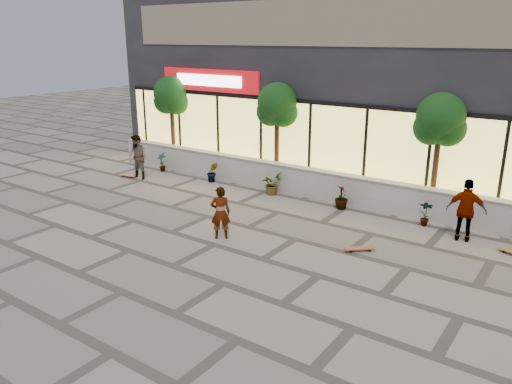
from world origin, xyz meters
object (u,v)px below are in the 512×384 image
Objects in this scene: tree_midwest at (277,107)px; skateboard_center at (360,248)px; skateboard_left at (128,175)px; skater_left at (138,157)px; tree_west at (171,97)px; skater_center at (220,213)px; skater_right_near at (466,210)px; tree_mideast at (440,123)px.

tree_midwest is 5.20× the size of skateboard_center.
tree_midwest reaches higher than skateboard_left.
skater_left reaches higher than skateboard_center.
skater_center is at bearing -37.69° from tree_west.
skateboard_left is (-0.58, -0.09, -0.82)m from skater_left.
skateboard_left is at bearing -153.60° from tree_midwest.
skateboard_left is at bearing -5.43° from skater_right_near.
skateboard_left is at bearing -89.92° from tree_west.
skater_center is 3.97m from skateboard_center.
tree_mideast is at bearing 0.00° from tree_midwest.
tree_west is at bearing 115.69° from skateboard_center.
tree_midwest is (5.50, 0.00, 0.00)m from tree_west.
skater_left is 12.38m from skater_right_near.
skateboard_center is at bearing -15.68° from skateboard_left.
tree_mideast reaches higher than skater_right_near.
tree_mideast is 11.42m from skater_left.
skater_left is at bearing -5.64° from skater_right_near.
skater_left is 10.40m from skateboard_center.
tree_mideast is 2.17× the size of skater_right_near.
skater_center is (7.21, -5.57, -2.21)m from tree_west.
skater_center is 0.86× the size of skater_left.
skateboard_center is (10.26, -1.50, -0.81)m from skater_left.
skater_right_near is (12.93, -1.77, -2.08)m from tree_west.
skateboard_left is (-5.50, -2.73, -2.91)m from tree_midwest.
skater_right_near reaches higher than skateboard_left.
tree_midwest is 5.20× the size of skateboard_left.
skateboard_left is (-12.93, -0.96, -0.83)m from skater_right_near.
skater_right_near is at bearing -4.01° from skateboard_left.
tree_west is 2.54× the size of skater_center.
tree_west is 13.22m from skater_right_near.
tree_west is 2.18× the size of skater_left.
skateboard_left is (-11.50, -2.73, -2.91)m from tree_mideast.
tree_midwest is 6.00m from tree_mideast.
tree_west and tree_midwest have the same top height.
tree_mideast is 7.37m from skater_center.
skater_center reaches higher than skateboard_center.
tree_midwest is at bearing 0.00° from tree_west.
skater_right_near is (7.43, -1.77, -2.08)m from tree_midwest.
skateboard_left is at bearing -61.07° from skater_center.
tree_midwest is at bearing -112.48° from skater_center.
skater_center is at bearing 158.01° from skateboard_center.
skater_center is at bearing -72.94° from tree_midwest.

